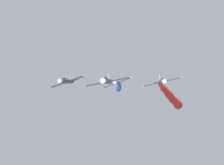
% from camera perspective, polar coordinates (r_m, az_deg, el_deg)
% --- Properties ---
extents(airplane_lead, '(9.45, 10.35, 2.94)m').
position_cam_1_polar(airplane_lead, '(48.08, -1.18, 0.35)').
color(airplane_lead, '#333842').
extents(airplane_left_inner, '(9.39, 10.35, 3.10)m').
position_cam_1_polar(airplane_left_inner, '(59.29, 11.81, 0.25)').
color(airplane_left_inner, '#333842').
extents(smoke_trail_left_inner, '(10.54, 27.07, 10.16)m').
position_cam_1_polar(smoke_trail_left_inner, '(86.02, 14.02, -3.50)').
color(smoke_trail_left_inner, red).
extents(airplane_right_inner, '(9.18, 10.35, 3.48)m').
position_cam_1_polar(airplane_right_inner, '(62.31, -10.67, 0.33)').
color(airplane_right_inner, '#333842').
extents(airplane_left_outer, '(9.11, 10.35, 3.61)m').
position_cam_1_polar(airplane_left_outer, '(72.82, 1.14, 0.00)').
color(airplane_left_outer, '#333842').
extents(smoke_trail_left_outer, '(2.90, 14.02, 3.79)m').
position_cam_1_polar(smoke_trail_left_outer, '(89.17, 1.62, -1.08)').
color(smoke_trail_left_outer, blue).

